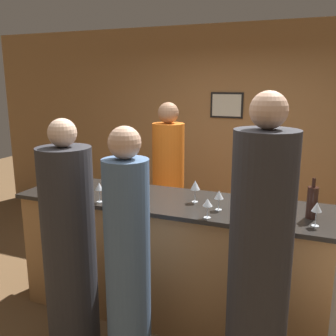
# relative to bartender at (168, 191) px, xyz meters

# --- Properties ---
(ground_plane) EXTENTS (14.00, 14.00, 0.00)m
(ground_plane) POSITION_rel_bartender_xyz_m (0.53, -0.91, -0.86)
(ground_plane) COLOR brown
(back_wall) EXTENTS (8.00, 0.08, 2.80)m
(back_wall) POSITION_rel_bartender_xyz_m (0.53, 1.29, 0.54)
(back_wall) COLOR #A37547
(back_wall) RESTS_ON ground_plane
(bar_counter) EXTENTS (2.99, 0.74, 1.08)m
(bar_counter) POSITION_rel_bartender_xyz_m (0.53, -0.91, -0.32)
(bar_counter) COLOR #B27F4C
(bar_counter) RESTS_ON ground_plane
(bartender) EXTENTS (0.35, 0.35, 1.85)m
(bartender) POSITION_rel_bartender_xyz_m (0.00, 0.00, 0.00)
(bartender) COLOR orange
(bartender) RESTS_ON ground_plane
(guest_0) EXTENTS (0.30, 0.30, 1.80)m
(guest_0) POSITION_rel_bartender_xyz_m (0.39, -1.71, -0.01)
(guest_0) COLOR #4C6B93
(guest_0) RESTS_ON ground_plane
(guest_1) EXTENTS (0.37, 0.37, 2.02)m
(guest_1) POSITION_rel_bartender_xyz_m (1.24, -1.68, 0.08)
(guest_1) COLOR #2D2D33
(guest_1) RESTS_ON ground_plane
(guest_3) EXTENTS (0.38, 0.38, 1.82)m
(guest_3) POSITION_rel_bartender_xyz_m (-0.11, -1.67, -0.02)
(guest_3) COLOR #2D2D33
(guest_3) RESTS_ON ground_plane
(wine_bottle_0) EXTENTS (0.08, 0.08, 0.26)m
(wine_bottle_0) POSITION_rel_bartender_xyz_m (-0.40, -0.95, 0.32)
(wine_bottle_0) COLOR black
(wine_bottle_0) RESTS_ON bar_counter
(wine_bottle_1) EXTENTS (0.08, 0.08, 0.31)m
(wine_bottle_1) POSITION_rel_bartender_xyz_m (1.50, -0.94, 0.34)
(wine_bottle_1) COLOR black
(wine_bottle_1) RESTS_ON bar_counter
(wine_glass_0) EXTENTS (0.07, 0.07, 0.16)m
(wine_glass_0) POSITION_rel_bartender_xyz_m (-0.05, -1.02, 0.34)
(wine_glass_0) COLOR silver
(wine_glass_0) RESTS_ON bar_counter
(wine_glass_1) EXTENTS (0.07, 0.07, 0.18)m
(wine_glass_1) POSITION_rel_bartender_xyz_m (1.54, -1.10, 0.35)
(wine_glass_1) COLOR silver
(wine_glass_1) RESTS_ON bar_counter
(wine_glass_2) EXTENTS (0.07, 0.07, 0.16)m
(wine_glass_2) POSITION_rel_bartender_xyz_m (0.83, -1.02, 0.34)
(wine_glass_2) COLOR silver
(wine_glass_2) RESTS_ON bar_counter
(wine_glass_3) EXTENTS (0.07, 0.07, 0.15)m
(wine_glass_3) POSITION_rel_bartender_xyz_m (0.79, -1.22, 0.33)
(wine_glass_3) COLOR silver
(wine_glass_3) RESTS_ON bar_counter
(wine_glass_4) EXTENTS (0.08, 0.08, 0.15)m
(wine_glass_4) POSITION_rel_bartender_xyz_m (-0.67, -1.14, 0.33)
(wine_glass_4) COLOR silver
(wine_glass_4) RESTS_ON bar_counter
(wine_glass_5) EXTENTS (0.07, 0.07, 0.17)m
(wine_glass_5) POSITION_rel_bartender_xyz_m (-0.14, -1.19, 0.35)
(wine_glass_5) COLOR silver
(wine_glass_5) RESTS_ON bar_counter
(wine_glass_6) EXTENTS (0.06, 0.06, 0.15)m
(wine_glass_6) POSITION_rel_bartender_xyz_m (1.35, -1.08, 0.33)
(wine_glass_6) COLOR silver
(wine_glass_6) RESTS_ON bar_counter
(wine_glass_7) EXTENTS (0.08, 0.08, 0.19)m
(wine_glass_7) POSITION_rel_bartender_xyz_m (0.60, -0.90, 0.36)
(wine_glass_7) COLOR silver
(wine_glass_7) RESTS_ON bar_counter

